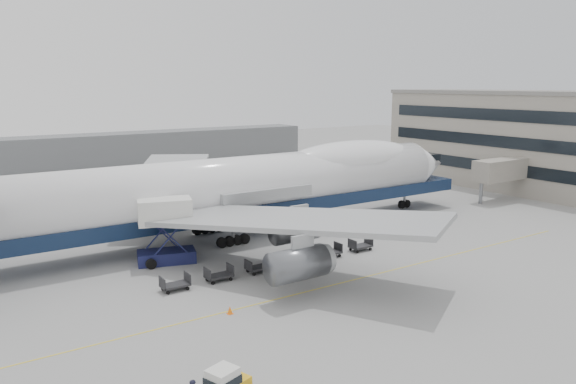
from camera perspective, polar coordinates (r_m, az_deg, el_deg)
ground at (r=53.49m, az=1.93°, el=-7.23°), size 260.00×260.00×0.00m
apron_line at (r=49.03m, az=6.09°, el=-9.01°), size 60.00×0.15×0.01m
hangar at (r=113.67m, az=-23.67°, el=3.38°), size 110.00×8.00×7.00m
airliner at (r=62.25m, az=-4.03°, el=0.69°), size 67.00×55.30×19.98m
catering_truck at (r=53.96m, az=-12.36°, el=-3.51°), size 5.85×4.73×6.17m
traffic_cone at (r=42.45m, az=-5.92°, el=-11.85°), size 0.41×0.41×0.61m
dolly_0 at (r=47.52m, az=-11.40°, el=-9.16°), size 2.30×1.35×1.30m
dolly_1 at (r=49.07m, az=-7.03°, el=-8.36°), size 2.30×1.35×1.30m
dolly_2 at (r=50.89m, az=-2.97°, el=-7.58°), size 2.30×1.35×1.30m
dolly_3 at (r=52.95m, az=0.78°, el=-6.82°), size 2.30×1.35×1.30m
dolly_4 at (r=55.23m, az=4.22°, el=-6.09°), size 2.30×1.35×1.30m
dolly_5 at (r=57.70m, az=7.37°, el=-5.40°), size 2.30×1.35×1.30m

